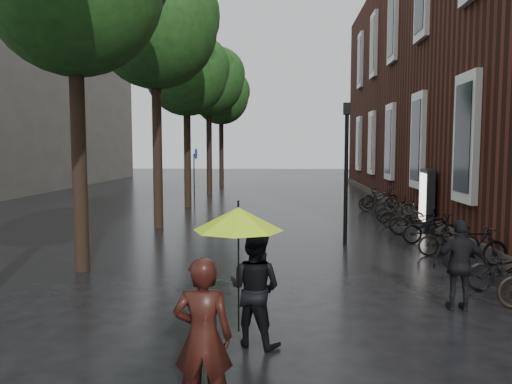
# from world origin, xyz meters

# --- Properties ---
(brick_building) EXTENTS (10.20, 33.20, 12.00)m
(brick_building) POSITION_xyz_m (10.47, 19.46, 5.99)
(brick_building) COLOR #38160F
(brick_building) RESTS_ON ground
(street_trees) EXTENTS (4.33, 34.03, 8.91)m
(street_trees) POSITION_xyz_m (-3.99, 15.91, 6.34)
(street_trees) COLOR black
(street_trees) RESTS_ON ground
(person_burgundy) EXTENTS (0.61, 0.41, 1.66)m
(person_burgundy) POSITION_xyz_m (-0.42, 1.16, 0.83)
(person_burgundy) COLOR black
(person_burgundy) RESTS_ON ground
(person_black) EXTENTS (0.95, 0.87, 1.60)m
(person_black) POSITION_xyz_m (-0.01, 3.04, 0.80)
(person_black) COLOR black
(person_black) RESTS_ON ground
(lime_umbrella) EXTENTS (1.08, 1.08, 1.59)m
(lime_umbrella) POSITION_xyz_m (-0.15, 2.12, 1.91)
(lime_umbrella) COLOR black
(lime_umbrella) RESTS_ON ground
(pedestrian_walking) EXTENTS (0.91, 0.38, 1.54)m
(pedestrian_walking) POSITION_xyz_m (3.36, 4.73, 0.77)
(pedestrian_walking) COLOR black
(pedestrian_walking) RESTS_ON ground
(parked_bicycles) EXTENTS (2.13, 14.84, 1.02)m
(parked_bicycles) POSITION_xyz_m (4.62, 12.33, 0.45)
(parked_bicycles) COLOR black
(parked_bicycles) RESTS_ON ground
(ad_lightbox) EXTENTS (0.30, 1.32, 1.99)m
(ad_lightbox) POSITION_xyz_m (5.30, 13.70, 1.00)
(ad_lightbox) COLOR black
(ad_lightbox) RESTS_ON ground
(lamp_post) EXTENTS (0.20, 0.20, 3.97)m
(lamp_post) POSITION_xyz_m (2.11, 10.28, 2.41)
(lamp_post) COLOR black
(lamp_post) RESTS_ON ground
(cycle_sign) EXTENTS (0.14, 0.49, 2.69)m
(cycle_sign) POSITION_xyz_m (-3.69, 18.92, 1.78)
(cycle_sign) COLOR #262628
(cycle_sign) RESTS_ON ground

